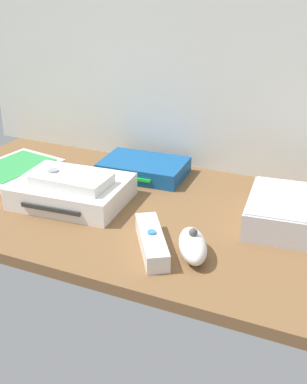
% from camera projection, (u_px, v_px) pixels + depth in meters
% --- Properties ---
extents(ground_plane, '(1.00, 0.48, 0.02)m').
position_uv_depth(ground_plane, '(154.00, 216.00, 0.97)').
color(ground_plane, brown).
rests_on(ground_plane, ground).
extents(back_wall, '(1.10, 0.01, 0.64)m').
position_uv_depth(back_wall, '(204.00, 20.00, 1.03)').
color(back_wall, silver).
rests_on(back_wall, ground).
extents(game_console, '(0.22, 0.18, 0.04)m').
position_uv_depth(game_console, '(72.00, 191.00, 0.99)').
color(game_console, white).
rests_on(game_console, ground_plane).
extents(mini_computer, '(0.19, 0.19, 0.05)m').
position_uv_depth(mini_computer, '(297.00, 213.00, 0.90)').
color(mini_computer, silver).
rests_on(mini_computer, ground_plane).
extents(game_case, '(0.16, 0.21, 0.02)m').
position_uv_depth(game_case, '(14.00, 169.00, 1.13)').
color(game_case, white).
rests_on(game_case, ground_plane).
extents(network_router, '(0.19, 0.13, 0.03)m').
position_uv_depth(network_router, '(144.00, 168.00, 1.11)').
color(network_router, '#145193').
rests_on(network_router, ground_plane).
extents(remote_wand, '(0.11, 0.14, 0.03)m').
position_uv_depth(remote_wand, '(152.00, 241.00, 0.83)').
color(remote_wand, white).
rests_on(remote_wand, ground_plane).
extents(remote_nunchuk, '(0.09, 0.11, 0.05)m').
position_uv_depth(remote_nunchuk, '(193.00, 245.00, 0.81)').
color(remote_nunchuk, white).
rests_on(remote_nunchuk, ground_plane).
extents(remote_classic_pad, '(0.15, 0.08, 0.02)m').
position_uv_depth(remote_classic_pad, '(72.00, 179.00, 0.96)').
color(remote_classic_pad, white).
rests_on(remote_classic_pad, game_console).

